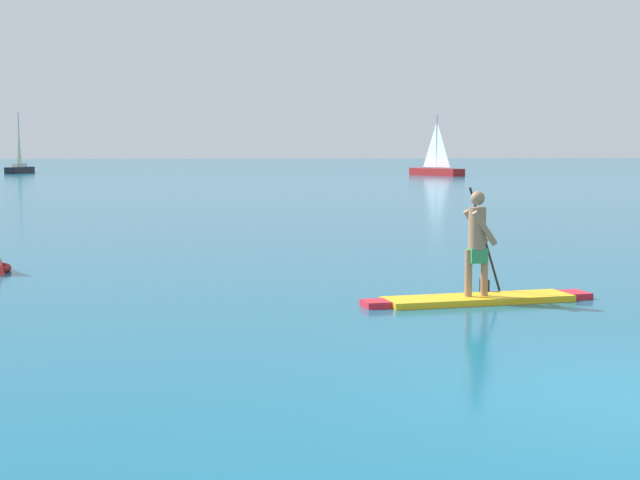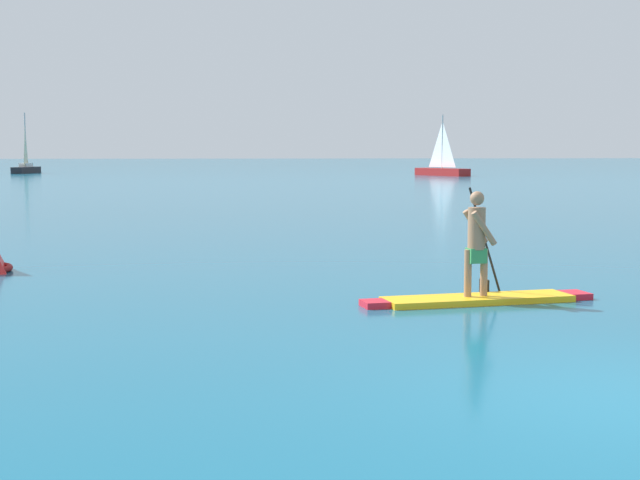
% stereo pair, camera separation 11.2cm
% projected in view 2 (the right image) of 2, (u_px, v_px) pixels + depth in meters
% --- Properties ---
extents(paddleboarder_mid_center, '(3.60, 1.18, 1.74)m').
position_uv_depth(paddleboarder_mid_center, '(478.00, 281.00, 13.92)').
color(paddleboarder_mid_center, yellow).
rests_on(paddleboarder_mid_center, ground).
extents(sailboat_left_horizon, '(1.96, 4.70, 5.68)m').
position_uv_depth(sailboat_left_horizon, '(26.00, 165.00, 88.52)').
color(sailboat_left_horizon, black).
rests_on(sailboat_left_horizon, ground).
extents(sailboat_right_horizon, '(3.80, 5.91, 5.21)m').
position_uv_depth(sailboat_right_horizon, '(442.00, 168.00, 80.45)').
color(sailboat_right_horizon, '#A51E1E').
rests_on(sailboat_right_horizon, ground).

